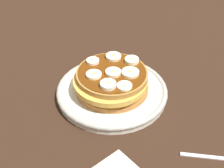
{
  "coord_description": "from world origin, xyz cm",
  "views": [
    {
      "loc": [
        -17.87,
        -48.22,
        43.97
      ],
      "look_at": [
        0.0,
        0.0,
        3.03
      ],
      "focal_mm": 50.59,
      "sensor_mm": 36.0,
      "label": 1
    }
  ],
  "objects": [
    {
      "name": "plate",
      "position": [
        0.0,
        0.0,
        1.1
      ],
      "size": [
        23.47,
        23.47,
        2.04
      ],
      "color": "silver",
      "rests_on": "ground_plane"
    },
    {
      "name": "banana_slice_1",
      "position": [
        -3.87,
        -0.34,
        6.42
      ],
      "size": [
        3.13,
        3.13,
        0.78
      ],
      "color": "#F6EAB5",
      "rests_on": "pancake_stack"
    },
    {
      "name": "banana_slice_6",
      "position": [
        5.15,
        1.89,
        6.52
      ],
      "size": [
        3.0,
        3.0,
        1.0
      ],
      "color": "#F8F4C4",
      "rests_on": "pancake_stack"
    },
    {
      "name": "banana_slice_2",
      "position": [
        -2.31,
        -4.11,
        6.54
      ],
      "size": [
        3.14,
        3.14,
        1.02
      ],
      "color": "#EDE3C5",
      "rests_on": "pancake_stack"
    },
    {
      "name": "banana_slice_4",
      "position": [
        3.18,
        -1.94,
        6.45
      ],
      "size": [
        3.55,
        3.55,
        0.86
      ],
      "color": "#EFE8B8",
      "rests_on": "pancake_stack"
    },
    {
      "name": "banana_slice_7",
      "position": [
        0.52,
        -5.4,
        6.38
      ],
      "size": [
        2.96,
        2.96,
        0.7
      ],
      "color": "#EBF3C3",
      "rests_on": "pancake_stack"
    },
    {
      "name": "banana_slice_5",
      "position": [
        2.04,
        4.63,
        6.46
      ],
      "size": [
        3.3,
        3.3,
        0.87
      ],
      "color": "beige",
      "rests_on": "pancake_stack"
    },
    {
      "name": "pancake_stack",
      "position": [
        -0.34,
        -0.1,
        3.92
      ],
      "size": [
        15.62,
        15.88,
        4.52
      ],
      "color": "#A16533",
      "rests_on": "plate"
    },
    {
      "name": "banana_slice_3",
      "position": [
        -2.61,
        4.59,
        6.44
      ],
      "size": [
        2.7,
        2.7,
        0.83
      ],
      "color": "#FBEBC4",
      "rests_on": "pancake_stack"
    },
    {
      "name": "ground_plane",
      "position": [
        0.0,
        0.0,
        -1.5
      ],
      "size": [
        140.0,
        140.0,
        3.0
      ],
      "primitive_type": "cube",
      "color": "black"
    },
    {
      "name": "banana_slice_0",
      "position": [
        -0.09,
        -0.7,
        6.46
      ],
      "size": [
        3.14,
        3.14,
        0.88
      ],
      "color": "beige",
      "rests_on": "pancake_stack"
    },
    {
      "name": "fork",
      "position": [
        12.09,
        -22.61,
        0.25
      ],
      "size": [
        11.92,
        7.02,
        0.5
      ],
      "color": "silver",
      "rests_on": "ground_plane"
    }
  ]
}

